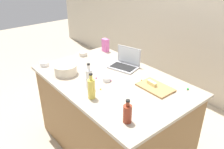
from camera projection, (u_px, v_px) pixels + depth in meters
ground_plane at (112, 144)px, 2.78m from camera, size 12.00×12.00×0.00m
wall_back at (210, 16)px, 3.18m from camera, size 8.00×0.10×2.60m
island_counter at (112, 114)px, 2.58m from camera, size 1.67×1.07×0.90m
laptop at (125, 63)px, 2.61m from camera, size 0.36×0.31×0.22m
mixing_bowl_large at (66, 69)px, 2.45m from camera, size 0.25×0.25×0.11m
bottle_vinegar at (89, 79)px, 2.15m from camera, size 0.06×0.06×0.26m
bottle_oil at (91, 88)px, 2.01m from camera, size 0.07×0.07×0.24m
bottle_soy at (127, 113)px, 1.72m from camera, size 0.07×0.07×0.20m
cutting_board at (155, 87)px, 2.20m from camera, size 0.34×0.22×0.02m
butter_stick_left at (152, 83)px, 2.22m from camera, size 0.11×0.05×0.04m
ramekin_small at (44, 64)px, 2.65m from camera, size 0.10×0.10×0.05m
ramekin_medium at (107, 79)px, 2.32m from camera, size 0.09×0.09×0.04m
ramekin_wide at (83, 54)px, 2.92m from camera, size 0.10×0.10×0.05m
candy_bag at (105, 45)px, 3.04m from camera, size 0.09×0.06×0.17m
candy_0 at (142, 80)px, 2.33m from camera, size 0.01×0.01×0.01m
candy_1 at (188, 89)px, 2.17m from camera, size 0.02×0.02×0.02m
candy_2 at (72, 62)px, 2.74m from camera, size 0.02×0.02×0.02m
candy_3 at (101, 89)px, 2.17m from camera, size 0.01×0.01×0.01m
candy_4 at (128, 106)px, 1.92m from camera, size 0.02×0.02×0.02m
candy_5 at (96, 78)px, 2.37m from camera, size 0.02×0.02×0.02m
candy_6 at (111, 80)px, 2.32m from camera, size 0.02×0.02×0.02m
candy_7 at (71, 76)px, 2.41m from camera, size 0.02×0.02×0.02m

